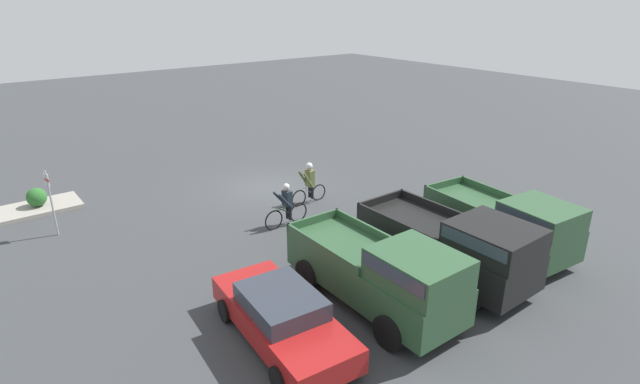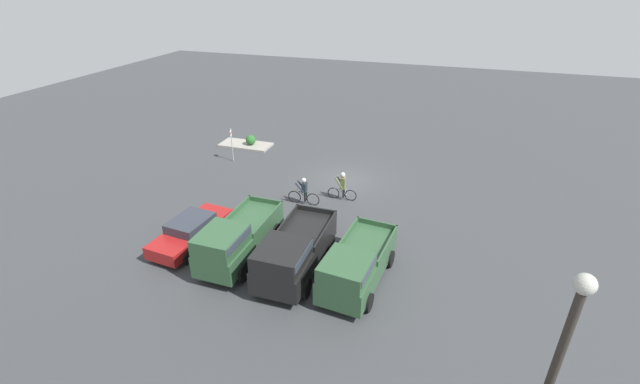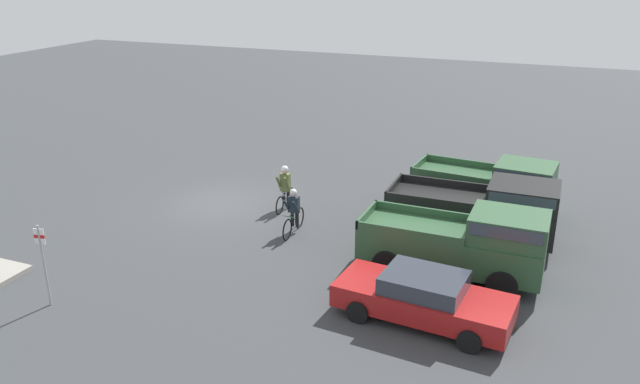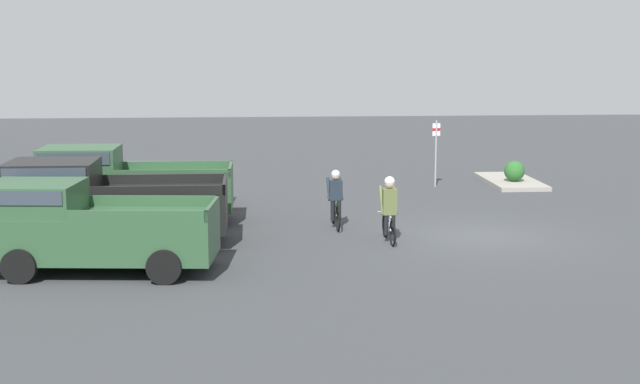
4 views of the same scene
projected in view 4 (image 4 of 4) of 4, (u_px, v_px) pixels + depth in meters
ground_plane at (481, 236)px, 23.92m from camera, size 80.00×80.00×0.00m
pickup_truck_0 at (86, 226)px, 19.95m from camera, size 2.55×5.21×2.05m
pickup_truck_1 at (103, 201)px, 22.65m from camera, size 2.29×5.45×2.19m
pickup_truck_2 at (123, 184)px, 25.42m from camera, size 2.18×5.39×2.21m
sedan_0 at (154, 185)px, 28.29m from camera, size 2.26×4.75×1.34m
cyclist_0 at (335, 199)px, 24.93m from camera, size 1.88×0.46×1.66m
cyclist_1 at (389, 208)px, 23.11m from camera, size 1.73×0.46×1.75m
fire_lane_sign at (436, 147)px, 31.93m from camera, size 0.09×0.30×2.40m
curb_island at (511, 181)px, 32.92m from camera, size 3.91×1.80×0.15m
shrub at (514, 171)px, 32.40m from camera, size 0.75×0.75×0.75m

